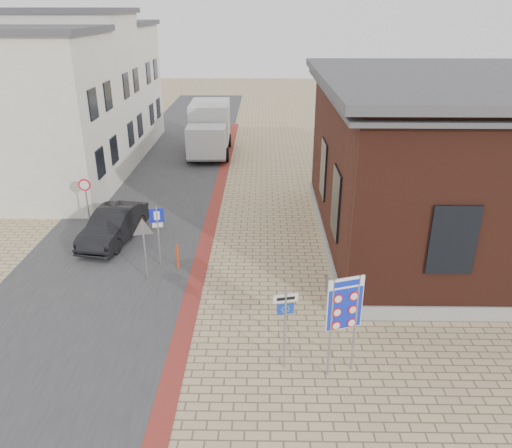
% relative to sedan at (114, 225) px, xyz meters
% --- Properties ---
extents(ground, '(120.00, 120.00, 0.00)m').
position_rel_sedan_xyz_m(ground, '(5.87, -6.72, -0.70)').
color(ground, tan).
rests_on(ground, ground).
extents(road_strip, '(7.00, 60.00, 0.02)m').
position_rel_sedan_xyz_m(road_strip, '(0.37, 8.28, -0.69)').
color(road_strip, '#38383A').
rests_on(road_strip, ground).
extents(curb_strip, '(0.60, 40.00, 0.02)m').
position_rel_sedan_xyz_m(curb_strip, '(3.87, 3.28, -0.68)').
color(curb_strip, maroon).
rests_on(curb_strip, ground).
extents(brick_building, '(13.00, 13.00, 6.80)m').
position_rel_sedan_xyz_m(brick_building, '(14.86, 0.27, 2.79)').
color(brick_building, gray).
rests_on(brick_building, ground).
extents(townhouse_near, '(7.40, 6.40, 8.30)m').
position_rel_sedan_xyz_m(townhouse_near, '(-5.12, 5.28, 3.47)').
color(townhouse_near, silver).
rests_on(townhouse_near, ground).
extents(townhouse_mid, '(7.40, 6.40, 9.10)m').
position_rel_sedan_xyz_m(townhouse_mid, '(-5.12, 11.28, 3.87)').
color(townhouse_mid, silver).
rests_on(townhouse_mid, ground).
extents(townhouse_far, '(7.40, 6.40, 8.30)m').
position_rel_sedan_xyz_m(townhouse_far, '(-5.12, 17.28, 3.47)').
color(townhouse_far, silver).
rests_on(townhouse_far, ground).
extents(bike_rack, '(0.08, 1.80, 0.60)m').
position_rel_sedan_xyz_m(bike_rack, '(8.52, -4.52, -0.43)').
color(bike_rack, slate).
rests_on(bike_rack, ground).
extents(sedan, '(2.17, 4.42, 1.40)m').
position_rel_sedan_xyz_m(sedan, '(0.00, 0.00, 0.00)').
color(sedan, black).
rests_on(sedan, ground).
extents(box_truck, '(2.81, 6.32, 3.28)m').
position_rel_sedan_xyz_m(box_truck, '(2.66, 13.88, 0.99)').
color(box_truck, slate).
rests_on(box_truck, ground).
extents(border_sign, '(0.96, 0.35, 2.92)m').
position_rel_sedan_xyz_m(border_sign, '(8.37, -8.22, 1.40)').
color(border_sign, gray).
rests_on(border_sign, ground).
extents(essen_sign, '(0.66, 0.18, 2.47)m').
position_rel_sedan_xyz_m(essen_sign, '(6.87, -8.05, 0.94)').
color(essen_sign, gray).
rests_on(essen_sign, ground).
extents(parking_sign, '(0.53, 0.16, 2.41)m').
position_rel_sedan_xyz_m(parking_sign, '(2.37, -2.22, 0.94)').
color(parking_sign, gray).
rests_on(parking_sign, ground).
extents(yield_sign, '(0.82, 0.26, 2.33)m').
position_rel_sedan_xyz_m(yield_sign, '(2.07, -3.22, 1.07)').
color(yield_sign, gray).
rests_on(yield_sign, ground).
extents(speed_sign, '(0.55, 0.07, 2.32)m').
position_rel_sedan_xyz_m(speed_sign, '(-1.46, 1.28, 0.85)').
color(speed_sign, gray).
rests_on(speed_sign, ground).
extents(bollard, '(0.09, 0.09, 0.97)m').
position_rel_sedan_xyz_m(bollard, '(3.08, -2.44, -0.21)').
color(bollard, '#F9390D').
rests_on(bollard, ground).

